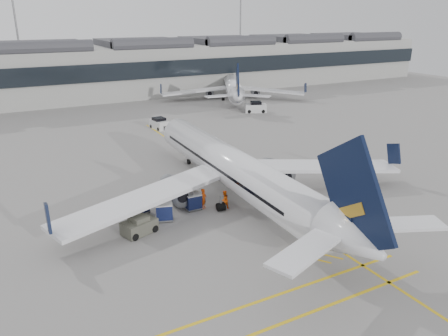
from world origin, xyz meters
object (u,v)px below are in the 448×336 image
ramp_agent_b (224,200)px  pushback_tug (139,226)px  airliner_main (235,170)px  belt_loader (234,172)px  baggage_cart_a (193,201)px  ramp_agent_a (204,198)px

ramp_agent_b → pushback_tug: 8.83m
pushback_tug → airliner_main: bearing=-5.5°
airliner_main → pushback_tug: (-10.89, -2.55, -2.44)m
belt_loader → pushback_tug: belt_loader is taller
baggage_cart_a → ramp_agent_a: size_ratio=0.80×
belt_loader → baggage_cart_a: (-8.01, -6.06, 0.30)m
belt_loader → ramp_agent_b: 9.13m
airliner_main → ramp_agent_b: bearing=-141.5°
airliner_main → baggage_cart_a: size_ratio=25.09×
baggage_cart_a → airliner_main: bearing=4.0°
baggage_cart_a → ramp_agent_b: (2.69, -1.35, 0.09)m
ramp_agent_a → belt_loader: bearing=-3.8°
airliner_main → ramp_agent_a: size_ratio=20.16×
airliner_main → pushback_tug: 11.44m
airliner_main → ramp_agent_a: airliner_main is taller
belt_loader → ramp_agent_a: 9.36m
airliner_main → belt_loader: size_ratio=8.30×
baggage_cart_a → ramp_agent_b: size_ratio=0.85×
ramp_agent_b → airliner_main: bearing=-153.7°
ramp_agent_a → baggage_cart_a: bearing=124.1°
belt_loader → pushback_tug: 16.39m
belt_loader → ramp_agent_a: (-6.95, -6.25, 0.44)m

